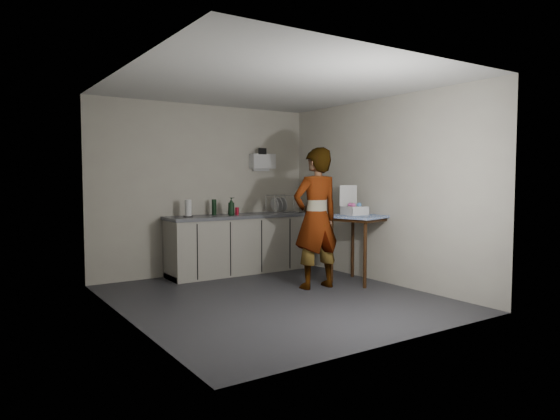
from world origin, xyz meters
TOP-DOWN VIEW (x-y plane):
  - ground at (0.00, 0.00)m, footprint 4.00×4.00m
  - wall_back at (0.00, 1.99)m, footprint 3.60×0.02m
  - wall_right at (1.79, 0.00)m, footprint 0.02×4.00m
  - wall_left at (-1.79, 0.00)m, footprint 0.02×4.00m
  - ceiling at (0.00, 0.00)m, footprint 3.60×4.00m
  - kitchen_counter at (0.40, 1.70)m, footprint 2.24×0.62m
  - wall_shelf at (1.00, 1.92)m, footprint 0.42×0.18m
  - side_table at (1.50, 0.13)m, footprint 0.91×0.91m
  - standing_man at (0.77, 0.18)m, footprint 0.71×0.49m
  - soap_bottle at (0.24, 1.59)m, footprint 0.15×0.15m
  - soda_can at (0.40, 1.70)m, footprint 0.06×0.06m
  - dark_bottle at (0.05, 1.78)m, footprint 0.07×0.07m
  - paper_towel at (-0.41, 1.70)m, footprint 0.14×0.14m
  - dish_rack at (1.21, 1.72)m, footprint 0.41×0.31m
  - bakery_box at (1.47, 0.21)m, footprint 0.33×0.34m

SIDE VIEW (x-z plane):
  - ground at x=0.00m, z-range 0.00..0.00m
  - kitchen_counter at x=0.40m, z-range -0.03..0.88m
  - side_table at x=1.50m, z-range 0.36..1.31m
  - standing_man at x=0.77m, z-range 0.00..1.88m
  - soda_can at x=0.40m, z-range 0.91..1.02m
  - dish_rack at x=1.21m, z-range 0.83..1.12m
  - paper_towel at x=-0.41m, z-range 0.90..1.15m
  - dark_bottle at x=0.05m, z-range 0.91..1.15m
  - soap_bottle at x=0.24m, z-range 0.91..1.18m
  - bakery_box at x=1.47m, z-range 0.84..1.26m
  - wall_back at x=0.00m, z-range 0.00..2.60m
  - wall_right at x=1.79m, z-range 0.00..2.60m
  - wall_left at x=-1.79m, z-range 0.00..2.60m
  - wall_shelf at x=1.00m, z-range 1.56..1.93m
  - ceiling at x=0.00m, z-range 2.59..2.60m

